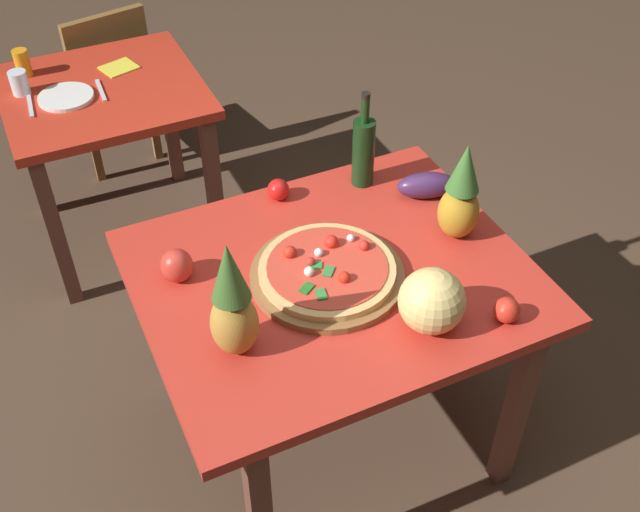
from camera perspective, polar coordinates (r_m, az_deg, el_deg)
name	(u,v)px	position (r m, az deg, el deg)	size (l,w,h in m)	color
ground_plane	(331,426)	(2.88, 0.84, -12.54)	(10.00, 10.00, 0.00)	#4C3828
display_table	(333,295)	(2.36, 1.00, -2.95)	(1.16, 0.97, 0.77)	brown
background_table	(107,116)	(3.39, -15.63, 10.00)	(0.80, 0.77, 0.77)	brown
dining_chair	(107,78)	(4.00, -15.65, 12.65)	(0.47, 0.47, 0.85)	brown
pizza_board	(327,275)	(2.27, 0.54, -1.47)	(0.46, 0.46, 0.03)	brown
pizza	(327,268)	(2.26, 0.52, -0.93)	(0.41, 0.41, 0.06)	tan
wine_bottle	(363,150)	(2.58, 3.26, 7.88)	(0.08, 0.08, 0.35)	black
pineapple_left	(233,305)	(1.98, -6.55, -3.68)	(0.13, 0.13, 0.38)	#B58333
pineapple_right	(461,197)	(2.38, 10.50, 4.36)	(0.13, 0.13, 0.34)	#B08321
melon	(432,301)	(2.11, 8.34, -3.35)	(0.19, 0.19, 0.19)	#E6CA76
bell_pepper	(177,265)	(2.29, -10.64, -0.70)	(0.10, 0.10, 0.11)	red
eggplant	(427,185)	(2.59, 7.98, 5.25)	(0.20, 0.09, 0.09)	#40244E
tomato_at_corner	(507,310)	(2.20, 13.76, -3.94)	(0.08, 0.08, 0.08)	red
tomato_near_board	(278,190)	(2.56, -3.13, 4.97)	(0.07, 0.07, 0.07)	red
drinking_glass_juice	(22,63)	(3.49, -21.34, 13.29)	(0.06, 0.06, 0.11)	orange
drinking_glass_water	(19,83)	(3.36, -21.54, 11.95)	(0.07, 0.07, 0.10)	silver
dinner_plate	(66,97)	(3.28, -18.44, 11.19)	(0.22, 0.22, 0.02)	white
fork_utensil	(30,106)	(3.27, -20.82, 10.45)	(0.02, 0.18, 0.01)	silver
knife_utensil	(101,90)	(3.29, -16.04, 11.80)	(0.02, 0.18, 0.01)	silver
napkin_folded	(119,68)	(3.45, -14.78, 13.45)	(0.14, 0.12, 0.01)	yellow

